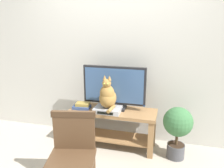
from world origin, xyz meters
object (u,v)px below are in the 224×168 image
at_px(book_stack, 82,106).
at_px(potted_plant, 178,127).
at_px(media_box, 108,109).
at_px(cat, 108,96).
at_px(wooden_chair, 72,151).
at_px(tv_stand, 113,121).
at_px(tv, 114,87).

bearing_deg(book_stack, potted_plant, -0.63).
xyz_separation_m(media_box, potted_plant, (0.91, 0.01, -0.14)).
relative_size(cat, book_stack, 1.84).
bearing_deg(media_box, potted_plant, 0.42).
distance_m(cat, potted_plant, 0.97).
bearing_deg(wooden_chair, tv_stand, 83.33).
distance_m(tv_stand, media_box, 0.22).
xyz_separation_m(tv_stand, wooden_chair, (-0.12, -1.05, 0.15)).
height_order(tv, media_box, tv).
xyz_separation_m(tv, potted_plant, (0.87, -0.13, -0.42)).
distance_m(tv, book_stack, 0.53).
height_order(tv, book_stack, tv).
relative_size(tv, potted_plant, 1.26).
height_order(media_box, book_stack, book_stack).
distance_m(media_box, potted_plant, 0.92).
bearing_deg(wooden_chair, potted_plant, 44.84).
bearing_deg(tv, book_stack, -164.90).
height_order(media_box, wooden_chair, wooden_chair).
distance_m(tv_stand, tv, 0.49).
bearing_deg(tv, tv_stand, -90.02).
bearing_deg(tv, cat, -106.29).
bearing_deg(media_box, wooden_chair, -94.54).
relative_size(tv_stand, media_box, 3.37).
relative_size(tv, media_box, 2.45).
bearing_deg(tv_stand, cat, -116.04).
bearing_deg(tv_stand, tv, 89.98).
relative_size(media_box, book_stack, 1.45).
relative_size(media_box, potted_plant, 0.51).
height_order(tv_stand, potted_plant, potted_plant).
xyz_separation_m(cat, book_stack, (-0.39, 0.04, -0.19)).
xyz_separation_m(wooden_chair, potted_plant, (0.99, 0.98, -0.08)).
height_order(tv, cat, tv).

